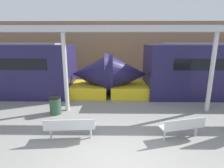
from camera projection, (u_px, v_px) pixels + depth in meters
The scene contains 8 objects.
ground_plane at pixel (116, 166), 4.70m from camera, with size 60.00×60.00×0.00m, color gray.
station_wall at pixel (115, 51), 15.48m from camera, with size 56.00×0.20×5.00m, color #937051.
bench_near at pixel (70, 126), 5.88m from camera, with size 1.72×0.57×0.79m.
bench_far at pixel (183, 126), 5.91m from camera, with size 1.59×0.80×0.79m.
trash_bin at pixel (55, 105), 8.05m from camera, with size 0.54×0.54×0.82m.
support_column_near at pixel (65, 73), 8.17m from camera, with size 0.20×0.20×3.68m, color silver.
support_column_far at pixel (211, 73), 8.08m from camera, with size 0.20×0.20×3.68m, color silver.
canopy_beam at pixel (63, 29), 7.71m from camera, with size 28.00×0.60×0.28m, color #B7B7BC.
Camera 1 is at (-0.04, -4.05, 3.26)m, focal length 28.00 mm.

